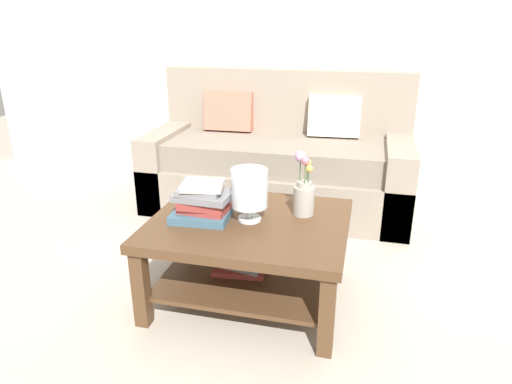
{
  "coord_description": "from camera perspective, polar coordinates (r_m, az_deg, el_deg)",
  "views": [
    {
      "loc": [
        0.55,
        -2.47,
        1.46
      ],
      "look_at": [
        -0.01,
        -0.21,
        0.56
      ],
      "focal_mm": 32.25,
      "sensor_mm": 36.0,
      "label": 1
    }
  ],
  "objects": [
    {
      "name": "coffee_table",
      "position": [
        2.46,
        -0.91,
        -6.25
      ],
      "size": [
        1.02,
        0.84,
        0.46
      ],
      "color": "#4C331E",
      "rests_on": "ground"
    },
    {
      "name": "glass_hurricane_vase",
      "position": [
        2.33,
        -0.84,
        0.32
      ],
      "size": [
        0.19,
        0.19,
        0.28
      ],
      "color": "silver",
      "rests_on": "coffee_table"
    },
    {
      "name": "back_wall",
      "position": [
        4.16,
        6.73,
        19.38
      ],
      "size": [
        6.4,
        0.12,
        2.7
      ],
      "primitive_type": "cube",
      "color": "beige",
      "rests_on": "ground"
    },
    {
      "name": "ground_plane",
      "position": [
        2.92,
        1.23,
        -8.94
      ],
      "size": [
        10.0,
        10.0,
        0.0
      ],
      "primitive_type": "plane",
      "color": "#ADA393"
    },
    {
      "name": "book_stack_main",
      "position": [
        2.39,
        -6.7,
        -1.28
      ],
      "size": [
        0.31,
        0.24,
        0.21
      ],
      "color": "#3D6075",
      "rests_on": "coffee_table"
    },
    {
      "name": "flower_pitcher",
      "position": [
        2.43,
        5.95,
        -0.14
      ],
      "size": [
        0.11,
        0.11,
        0.35
      ],
      "color": "#9E998E",
      "rests_on": "coffee_table"
    },
    {
      "name": "couch",
      "position": [
        3.71,
        2.87,
        3.83
      ],
      "size": [
        2.03,
        0.9,
        1.06
      ],
      "color": "gray",
      "rests_on": "ground"
    }
  ]
}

